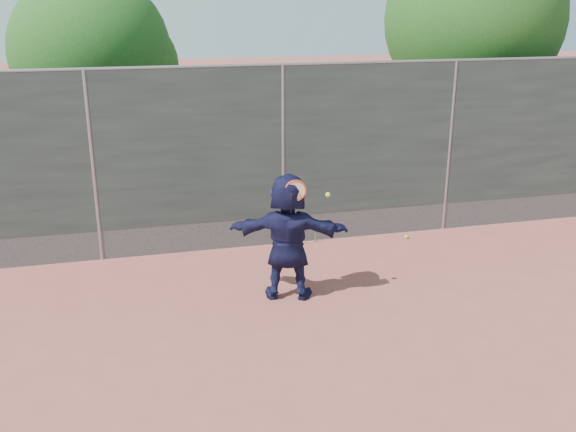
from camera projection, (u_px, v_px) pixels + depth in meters
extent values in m
plane|color=#9E4C42|center=(351.00, 343.00, 7.79)|extent=(80.00, 80.00, 0.00)
imported|color=#15163B|center=(288.00, 237.00, 8.76)|extent=(1.73, 1.00, 1.78)
sphere|color=#AED72F|center=(406.00, 237.00, 11.20)|extent=(0.07, 0.07, 0.07)
cube|color=#38423D|center=(283.00, 143.00, 10.45)|extent=(20.00, 0.04, 2.50)
cube|color=slate|center=(283.00, 229.00, 10.93)|extent=(20.00, 0.03, 0.50)
cylinder|color=gray|center=(283.00, 64.00, 10.05)|extent=(20.00, 0.05, 0.05)
cylinder|color=gray|center=(93.00, 169.00, 9.84)|extent=(0.06, 0.06, 3.00)
cylinder|color=gray|center=(283.00, 158.00, 10.53)|extent=(0.06, 0.06, 3.00)
cylinder|color=gray|center=(449.00, 148.00, 11.22)|extent=(0.06, 0.06, 3.00)
torus|color=red|center=(295.00, 191.00, 8.36)|extent=(0.29, 0.05, 0.29)
cylinder|color=beige|center=(295.00, 191.00, 8.36)|extent=(0.25, 0.03, 0.25)
cylinder|color=black|center=(291.00, 205.00, 8.43)|extent=(0.04, 0.13, 0.33)
sphere|color=#AED72F|center=(328.00, 195.00, 8.58)|extent=(0.07, 0.07, 0.07)
cylinder|color=#382314|center=(464.00, 131.00, 13.65)|extent=(0.28, 0.28, 2.60)
sphere|color=#23561C|center=(474.00, 19.00, 12.91)|extent=(3.60, 3.60, 3.60)
sphere|color=#23561C|center=(498.00, 36.00, 13.38)|extent=(2.52, 2.52, 2.52)
cylinder|color=#382314|center=(101.00, 152.00, 12.72)|extent=(0.28, 0.28, 2.20)
sphere|color=#23561C|center=(91.00, 52.00, 12.10)|extent=(3.00, 3.00, 3.00)
sphere|color=#23561C|center=(125.00, 66.00, 12.52)|extent=(2.10, 2.10, 2.10)
cone|color=#387226|center=(299.00, 237.00, 10.91)|extent=(0.03, 0.03, 0.26)
cone|color=#387226|center=(315.00, 234.00, 11.00)|extent=(0.03, 0.03, 0.30)
cone|color=#387226|center=(279.00, 240.00, 10.82)|extent=(0.03, 0.03, 0.22)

